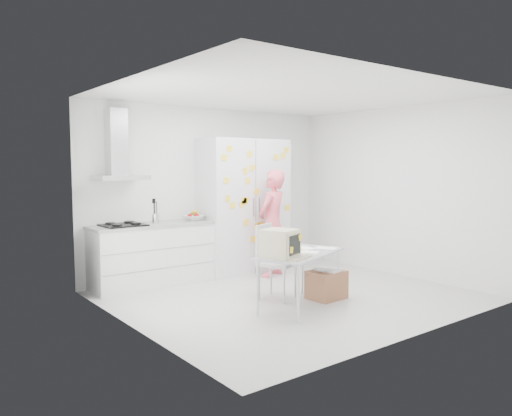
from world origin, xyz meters
TOP-DOWN VIEW (x-y plane):
  - floor at (0.00, 0.00)m, footprint 4.50×4.00m
  - walls at (0.00, 0.72)m, footprint 4.52×4.01m
  - ceiling at (0.00, 0.00)m, footprint 4.50×4.00m
  - counter_run at (-1.20, 1.70)m, footprint 1.84×0.63m
  - range_hood at (-1.65, 1.84)m, footprint 0.70×0.48m
  - tall_cabinet at (0.45, 1.67)m, footprint 1.50×0.68m
  - person at (0.59, 1.10)m, footprint 0.73×0.61m
  - desk at (-0.52, -0.56)m, footprint 1.43×1.06m
  - chair at (-0.27, 0.06)m, footprint 0.59×0.59m
  - cardboard_box at (0.30, -0.40)m, footprint 0.49×0.40m

SIDE VIEW (x-z plane):
  - floor at x=0.00m, z-range -0.02..0.00m
  - cardboard_box at x=0.30m, z-range -0.01..0.40m
  - counter_run at x=-1.20m, z-range -0.17..1.11m
  - chair at x=-0.27m, z-range 0.07..1.06m
  - desk at x=-0.52m, z-range 0.27..1.29m
  - person at x=0.59m, z-range 0.00..1.70m
  - tall_cabinet at x=0.45m, z-range 0.00..2.20m
  - walls at x=0.00m, z-range 0.00..2.70m
  - range_hood at x=-1.65m, z-range 1.45..2.46m
  - ceiling at x=0.00m, z-range 2.69..2.71m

